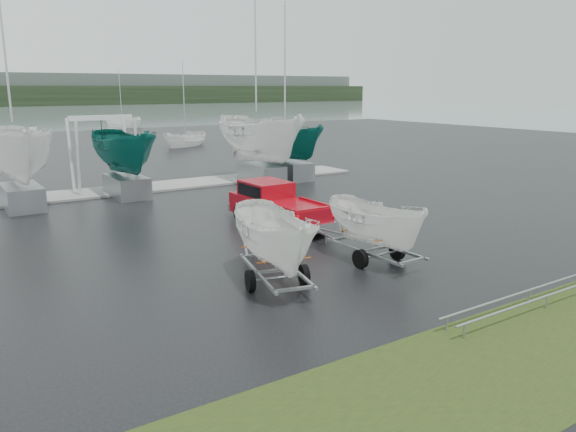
{
  "coord_description": "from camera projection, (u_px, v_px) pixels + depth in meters",
  "views": [
    {
      "loc": [
        -9.05,
        -17.38,
        5.58
      ],
      "look_at": [
        1.44,
        -1.53,
        1.2
      ],
      "focal_mm": 35.0,
      "sensor_mm": 36.0,
      "label": 1
    }
  ],
  "objects": [
    {
      "name": "ground_plane",
      "position": [
        231.0,
        245.0,
        20.24
      ],
      "size": [
        120.0,
        120.0,
        0.0
      ],
      "primitive_type": "plane",
      "color": "black",
      "rests_on": "ground"
    },
    {
      "name": "grass_verge",
      "position": [
        487.0,
        370.0,
        11.3
      ],
      "size": [
        40.0,
        40.0,
        0.0
      ],
      "primitive_type": "plane",
      "color": "black",
      "rests_on": "ground"
    },
    {
      "name": "dock",
      "position": [
        120.0,
        190.0,
        30.79
      ],
      "size": [
        30.0,
        3.0,
        0.12
      ],
      "primitive_type": "cube",
      "color": "gray",
      "rests_on": "ground"
    },
    {
      "name": "pickup_truck",
      "position": [
        274.0,
        203.0,
        23.04
      ],
      "size": [
        1.97,
        5.28,
        1.75
      ],
      "rotation": [
        0.0,
        0.0,
        0.01
      ],
      "color": "maroon",
      "rests_on": "ground"
    },
    {
      "name": "trailer_hitched",
      "position": [
        377.0,
        185.0,
        17.73
      ],
      "size": [
        1.78,
        3.61,
        4.69
      ],
      "rotation": [
        0.0,
        0.0,
        0.01
      ],
      "color": "gray",
      "rests_on": "ground"
    },
    {
      "name": "trailer_parked",
      "position": [
        275.0,
        189.0,
        15.52
      ],
      "size": [
        2.17,
        3.78,
        5.22
      ],
      "rotation": [
        0.0,
        0.0,
        -0.25
      ],
      "color": "gray",
      "rests_on": "ground"
    },
    {
      "name": "boat_hoist",
      "position": [
        103.0,
        143.0,
        29.79
      ],
      "size": [
        3.3,
        2.18,
        4.12
      ],
      "color": "silver",
      "rests_on": "ground"
    },
    {
      "name": "keelboat_0",
      "position": [
        13.0,
        112.0,
        25.37
      ],
      "size": [
        2.82,
        3.2,
        11.0
      ],
      "color": "gray",
      "rests_on": "ground"
    },
    {
      "name": "keelboat_1",
      "position": [
        122.0,
        122.0,
        28.38
      ],
      "size": [
        2.42,
        3.2,
        7.52
      ],
      "color": "gray",
      "rests_on": "ground"
    },
    {
      "name": "keelboat_2",
      "position": [
        261.0,
        102.0,
        32.33
      ],
      "size": [
        2.99,
        3.2,
        11.17
      ],
      "color": "gray",
      "rests_on": "ground"
    },
    {
      "name": "keelboat_3",
      "position": [
        289.0,
        119.0,
        34.0
      ],
      "size": [
        2.34,
        3.2,
        10.5
      ],
      "color": "gray",
      "rests_on": "ground"
    },
    {
      "name": "mast_rack_2",
      "position": [
        539.0,
        293.0,
        14.59
      ],
      "size": [
        7.0,
        0.56,
        0.06
      ],
      "color": "gray",
      "rests_on": "ground"
    },
    {
      "name": "moored_boat_2",
      "position": [
        186.0,
        146.0,
        54.09
      ],
      "size": [
        3.1,
        3.08,
        10.97
      ],
      "rotation": [
        0.0,
        0.0,
        5.23
      ],
      "color": "white",
      "rests_on": "ground"
    },
    {
      "name": "moored_boat_3",
      "position": [
        122.0,
        127.0,
        79.73
      ],
      "size": [
        3.45,
        3.48,
        11.35
      ],
      "rotation": [
        0.0,
        0.0,
        3.64
      ],
      "color": "white",
      "rests_on": "ground"
    }
  ]
}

